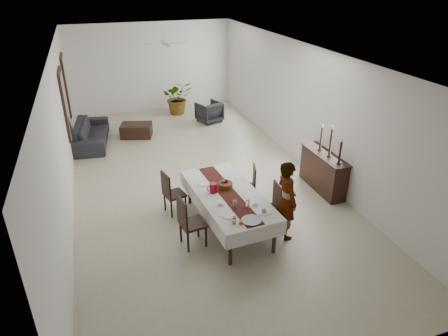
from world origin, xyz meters
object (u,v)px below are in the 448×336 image
Objects in this scene: sideboard_body at (323,172)px; sofa at (91,133)px; dining_table_top at (228,195)px; red_pitcher at (213,188)px; woman at (286,200)px.

sofa is at bearing 137.43° from sideboard_body.
dining_table_top reaches higher than sofa.
sideboard_body is (2.96, 0.61, -0.43)m from red_pitcher.
red_pitcher is at bearing 54.29° from woman.
red_pitcher is at bearing -168.32° from sideboard_body.
red_pitcher is 5.86m from sofa.
dining_table_top is 6.08m from sofa.
sofa is (-2.24, 5.39, -0.54)m from red_pitcher.
dining_table_top is 2.81m from sideboard_body.
woman reaches higher than dining_table_top.
sideboard_body is at bearing 11.36° from dining_table_top.
woman is 0.71× the size of sofa.
sideboard_body reaches higher than sofa.
sofa is (-5.20, 4.78, -0.11)m from sideboard_body.
woman reaches higher than sofa.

